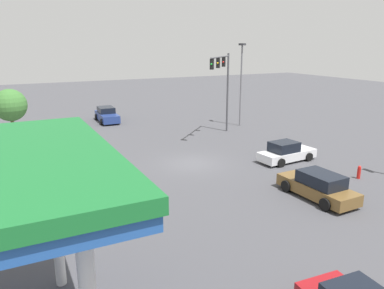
{
  "coord_description": "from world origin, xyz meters",
  "views": [
    {
      "loc": [
        22.87,
        -11.54,
        8.34
      ],
      "look_at": [
        0.0,
        0.0,
        1.42
      ],
      "focal_mm": 35.0,
      "sensor_mm": 36.0,
      "label": 1
    }
  ],
  "objects_px": {
    "car_3": "(286,152)",
    "pedestrian": "(55,140)",
    "car_0": "(107,115)",
    "car_1": "(318,186)",
    "tree_corner_a": "(10,105)",
    "traffic_signal_mast": "(223,76)",
    "street_light_pole_a": "(241,78)",
    "fire_hydrant": "(359,172)"
  },
  "relations": [
    {
      "from": "car_0",
      "to": "car_3",
      "type": "xyz_separation_m",
      "value": [
        20.2,
        8.02,
        -0.07
      ]
    },
    {
      "from": "car_3",
      "to": "street_light_pole_a",
      "type": "bearing_deg",
      "value": 67.69
    },
    {
      "from": "fire_hydrant",
      "to": "car_3",
      "type": "bearing_deg",
      "value": -160.89
    },
    {
      "from": "car_0",
      "to": "car_1",
      "type": "xyz_separation_m",
      "value": [
        26.31,
        5.08,
        -0.03
      ]
    },
    {
      "from": "car_0",
      "to": "fire_hydrant",
      "type": "distance_m",
      "value": 26.99
    },
    {
      "from": "pedestrian",
      "to": "car_0",
      "type": "bearing_deg",
      "value": 98.67
    },
    {
      "from": "car_0",
      "to": "traffic_signal_mast",
      "type": "bearing_deg",
      "value": 37.31
    },
    {
      "from": "pedestrian",
      "to": "fire_hydrant",
      "type": "xyz_separation_m",
      "value": [
        15.08,
        16.42,
        -0.52
      ]
    },
    {
      "from": "car_0",
      "to": "car_3",
      "type": "relative_size",
      "value": 1.09
    },
    {
      "from": "traffic_signal_mast",
      "to": "pedestrian",
      "type": "height_order",
      "value": "traffic_signal_mast"
    },
    {
      "from": "street_light_pole_a",
      "to": "traffic_signal_mast",
      "type": "bearing_deg",
      "value": -53.2
    },
    {
      "from": "traffic_signal_mast",
      "to": "car_3",
      "type": "bearing_deg",
      "value": 45.49
    },
    {
      "from": "fire_hydrant",
      "to": "street_light_pole_a",
      "type": "bearing_deg",
      "value": 172.54
    },
    {
      "from": "pedestrian",
      "to": "fire_hydrant",
      "type": "bearing_deg",
      "value": -0.42
    },
    {
      "from": "traffic_signal_mast",
      "to": "car_3",
      "type": "distance_m",
      "value": 10.12
    },
    {
      "from": "traffic_signal_mast",
      "to": "pedestrian",
      "type": "relative_size",
      "value": 4.4
    },
    {
      "from": "street_light_pole_a",
      "to": "fire_hydrant",
      "type": "height_order",
      "value": "street_light_pole_a"
    },
    {
      "from": "car_3",
      "to": "tree_corner_a",
      "type": "xyz_separation_m",
      "value": [
        -12.69,
        -17.56,
        2.91
      ]
    },
    {
      "from": "tree_corner_a",
      "to": "fire_hydrant",
      "type": "bearing_deg",
      "value": 47.51
    },
    {
      "from": "car_0",
      "to": "tree_corner_a",
      "type": "relative_size",
      "value": 1.01
    },
    {
      "from": "car_0",
      "to": "fire_hydrant",
      "type": "xyz_separation_m",
      "value": [
        25.17,
        9.74,
        -0.31
      ]
    },
    {
      "from": "pedestrian",
      "to": "street_light_pole_a",
      "type": "distance_m",
      "value": 19.14
    },
    {
      "from": "car_3",
      "to": "street_light_pole_a",
      "type": "distance_m",
      "value": 13.26
    },
    {
      "from": "fire_hydrant",
      "to": "car_1",
      "type": "bearing_deg",
      "value": -76.26
    },
    {
      "from": "pedestrian",
      "to": "tree_corner_a",
      "type": "xyz_separation_m",
      "value": [
        -2.58,
        -2.86,
        2.62
      ]
    },
    {
      "from": "car_1",
      "to": "car_3",
      "type": "height_order",
      "value": "car_1"
    },
    {
      "from": "traffic_signal_mast",
      "to": "tree_corner_a",
      "type": "distance_m",
      "value": 17.99
    },
    {
      "from": "car_0",
      "to": "pedestrian",
      "type": "bearing_deg",
      "value": -31.3
    },
    {
      "from": "car_3",
      "to": "pedestrian",
      "type": "height_order",
      "value": "pedestrian"
    },
    {
      "from": "car_0",
      "to": "car_3",
      "type": "distance_m",
      "value": 21.74
    },
    {
      "from": "car_0",
      "to": "pedestrian",
      "type": "xyz_separation_m",
      "value": [
        10.09,
        -6.67,
        0.22
      ]
    },
    {
      "from": "tree_corner_a",
      "to": "traffic_signal_mast",
      "type": "bearing_deg",
      "value": 77.78
    },
    {
      "from": "traffic_signal_mast",
      "to": "tree_corner_a",
      "type": "relative_size",
      "value": 1.53
    },
    {
      "from": "street_light_pole_a",
      "to": "tree_corner_a",
      "type": "bearing_deg",
      "value": -92.11
    },
    {
      "from": "car_1",
      "to": "fire_hydrant",
      "type": "height_order",
      "value": "car_1"
    },
    {
      "from": "pedestrian",
      "to": "car_3",
      "type": "bearing_deg",
      "value": 7.62
    },
    {
      "from": "car_1",
      "to": "car_3",
      "type": "xyz_separation_m",
      "value": [
        -6.11,
        2.95,
        -0.04
      ]
    },
    {
      "from": "car_0",
      "to": "street_light_pole_a",
      "type": "height_order",
      "value": "street_light_pole_a"
    },
    {
      "from": "tree_corner_a",
      "to": "car_3",
      "type": "bearing_deg",
      "value": 54.14
    },
    {
      "from": "traffic_signal_mast",
      "to": "car_3",
      "type": "relative_size",
      "value": 1.65
    },
    {
      "from": "traffic_signal_mast",
      "to": "fire_hydrant",
      "type": "bearing_deg",
      "value": 52.38
    },
    {
      "from": "car_0",
      "to": "street_light_pole_a",
      "type": "bearing_deg",
      "value": 57.41
    }
  ]
}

